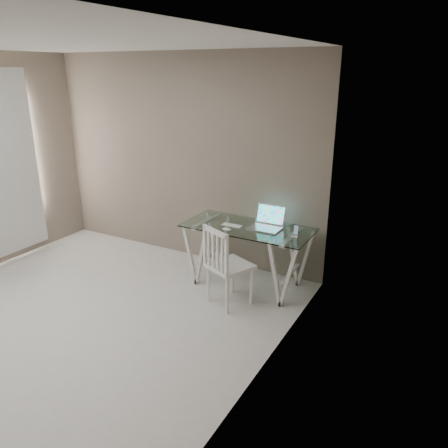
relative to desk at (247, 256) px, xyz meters
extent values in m
plane|color=beige|center=(-1.19, -1.79, -0.38)|extent=(4.50, 4.50, 0.00)
cube|color=white|center=(-1.19, -1.79, 2.32)|extent=(4.00, 4.50, 0.02)
cube|color=#73665A|center=(-1.19, 0.46, 0.97)|extent=(4.00, 0.02, 2.70)
cube|color=#73665A|center=(0.81, -1.79, 0.97)|extent=(0.02, 4.50, 2.70)
cube|color=silver|center=(0.00, 0.00, 0.36)|extent=(1.50, 0.70, 0.01)
cube|color=silver|center=(-0.55, 0.00, -0.02)|extent=(0.24, 0.62, 0.72)
cube|color=silver|center=(0.55, 0.00, -0.02)|extent=(0.24, 0.62, 0.72)
cube|color=white|center=(0.03, -0.48, 0.07)|extent=(0.56, 0.56, 0.04)
cylinder|color=white|center=(-0.20, -0.57, -0.17)|extent=(0.04, 0.04, 0.43)
cylinder|color=white|center=(0.11, -0.71, -0.17)|extent=(0.04, 0.04, 0.43)
cylinder|color=white|center=(-0.06, -0.26, -0.17)|extent=(0.04, 0.04, 0.43)
cylinder|color=white|center=(0.25, -0.40, -0.17)|extent=(0.04, 0.04, 0.43)
cube|color=white|center=(-0.05, -0.66, 0.30)|extent=(0.40, 0.20, 0.47)
cube|color=silver|center=(0.20, 0.03, 0.37)|extent=(0.36, 0.25, 0.02)
cube|color=#19D899|center=(0.20, 0.20, 0.49)|extent=(0.36, 0.09, 0.23)
cube|color=silver|center=(-0.18, -0.05, 0.37)|extent=(0.25, 0.11, 0.01)
ellipsoid|color=silver|center=(-0.16, -0.23, 0.38)|extent=(0.11, 0.06, 0.03)
cube|color=white|center=(0.59, -0.03, 0.37)|extent=(0.07, 0.07, 0.02)
cube|color=black|center=(0.59, -0.02, 0.44)|extent=(0.06, 0.03, 0.12)
camera|label=1|loc=(2.06, -4.31, 2.09)|focal=35.00mm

